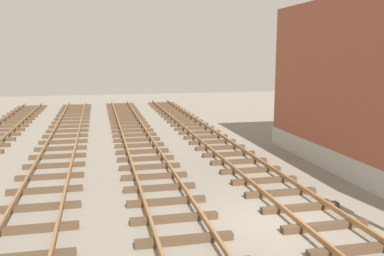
% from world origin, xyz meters
% --- Properties ---
extents(ground_plane, '(80.00, 80.00, 0.00)m').
position_xyz_m(ground_plane, '(0.00, 0.00, 0.00)').
color(ground_plane, gray).
extents(track_near_building, '(2.50, 59.54, 0.32)m').
position_xyz_m(track_near_building, '(1.02, -0.00, 0.13)').
color(track_near_building, '#4C3826').
rests_on(track_near_building, ground).
extents(track_centre, '(2.50, 59.54, 0.32)m').
position_xyz_m(track_centre, '(-2.83, -0.00, 0.13)').
color(track_centre, '#4C3826').
rests_on(track_centre, ground).
extents(track_far, '(2.50, 59.54, 0.32)m').
position_xyz_m(track_far, '(-6.69, 0.00, 0.13)').
color(track_far, '#4C3826').
rests_on(track_far, ground).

